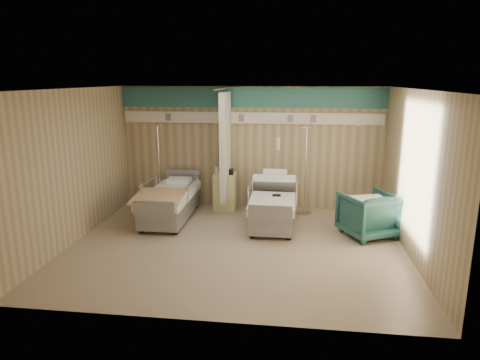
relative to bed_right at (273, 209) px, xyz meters
name	(u,v)px	position (x,y,z in m)	size (l,w,h in m)	color
ground	(236,246)	(-0.60, -1.30, -0.32)	(6.00, 5.00, 0.00)	tan
room_walls	(236,142)	(-0.63, -1.05, 1.55)	(6.04, 5.04, 2.82)	tan
bed_right	(273,209)	(0.00, 0.00, 0.00)	(1.00, 2.16, 0.63)	white
bed_left	(170,205)	(-2.20, 0.00, 0.00)	(1.00, 2.16, 0.63)	white
bedside_cabinet	(225,191)	(-1.15, 0.90, 0.11)	(0.50, 0.48, 0.85)	#D5D285
visitor_armchair	(368,215)	(1.85, -0.48, 0.11)	(0.92, 0.94, 0.86)	#1D4A46
waffle_blanket	(370,191)	(1.85, -0.48, 0.58)	(0.65, 0.58, 0.07)	silver
iv_stand_right	(304,196)	(0.66, 0.78, 0.08)	(0.35, 0.35, 1.94)	silver
iv_stand_left	(160,191)	(-2.68, 0.83, 0.08)	(0.35, 0.35, 1.94)	silver
call_remote	(277,195)	(0.07, -0.10, 0.33)	(0.17, 0.07, 0.04)	black
tan_blanket	(159,196)	(-2.29, -0.46, 0.34)	(0.97, 1.22, 0.04)	tan
toiletry_bag	(228,172)	(-1.06, 0.82, 0.60)	(0.23, 0.15, 0.13)	black
white_cup	(217,170)	(-1.35, 0.92, 0.60)	(0.09, 0.09, 0.14)	white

